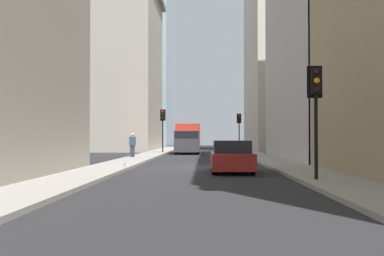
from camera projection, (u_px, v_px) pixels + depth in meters
name	position (u px, v px, depth m)	size (l,w,h in m)	color
ground_plane	(201.00, 167.00, 23.14)	(135.00, 135.00, 0.00)	#262628
sidewalk_right	(114.00, 166.00, 23.27)	(90.00, 2.20, 0.14)	gray
sidewalk_left	(288.00, 166.00, 23.01)	(90.00, 2.20, 0.14)	gray
building_left_far	(292.00, 44.00, 53.22)	(16.10, 10.50, 25.34)	beige
building_left_midfar	(354.00, 22.00, 31.13)	(16.64, 10.00, 19.23)	#B7B2A5
building_right_far	(115.00, 56.00, 53.95)	(15.52, 10.50, 22.86)	#A8A091
delivery_truck	(188.00, 138.00, 42.75)	(6.46, 2.25, 2.84)	red
sedan_red	(231.00, 157.00, 19.84)	(4.30, 1.78, 1.42)	maroon
traffic_light_foreground	(316.00, 95.00, 15.06)	(0.43, 0.52, 3.85)	black
traffic_light_midblock	(163.00, 121.00, 43.27)	(0.43, 0.52, 4.14)	black
traffic_light_far_junction	(239.00, 123.00, 51.55)	(0.43, 0.52, 4.18)	black
pedestrian	(132.00, 144.00, 32.23)	(0.26, 0.44, 1.74)	#33333D
discarded_bottle	(125.00, 165.00, 20.99)	(0.07, 0.07, 0.27)	#999EA3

